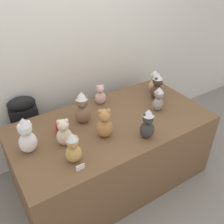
# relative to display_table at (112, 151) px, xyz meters

# --- Properties ---
(ground_plane) EXTENTS (10.00, 10.00, 0.00)m
(ground_plane) POSITION_rel_display_table_xyz_m (0.00, -0.25, -0.37)
(ground_plane) COLOR gray
(wall_back) EXTENTS (7.00, 0.08, 2.60)m
(wall_back) POSITION_rel_display_table_xyz_m (0.00, 0.75, 0.93)
(wall_back) COLOR silver
(wall_back) RESTS_ON ground_plane
(display_table) EXTENTS (1.92, 1.00, 0.75)m
(display_table) POSITION_rel_display_table_xyz_m (0.00, 0.00, 0.00)
(display_table) COLOR brown
(display_table) RESTS_ON ground_plane
(instrument_case) EXTENTS (0.29, 0.16, 0.93)m
(instrument_case) POSITION_rel_display_table_xyz_m (-0.67, 0.63, 0.10)
(instrument_case) COLOR black
(instrument_case) RESTS_ON ground_plane
(teddy_bear_cream) EXTENTS (0.16, 0.15, 0.26)m
(teddy_bear_cream) POSITION_rel_display_table_xyz_m (-0.50, -0.05, 0.49)
(teddy_bear_cream) COLOR beige
(teddy_bear_cream) RESTS_ON display_table
(teddy_bear_mocha) EXTENTS (0.19, 0.18, 0.33)m
(teddy_bear_mocha) POSITION_rel_display_table_xyz_m (-0.23, 0.15, 0.54)
(teddy_bear_mocha) COLOR #7F6047
(teddy_bear_mocha) RESTS_ON display_table
(teddy_bear_cocoa) EXTENTS (0.17, 0.16, 0.31)m
(teddy_bear_cocoa) POSITION_rel_display_table_xyz_m (0.64, 0.11, 0.53)
(teddy_bear_cocoa) COLOR #4C3323
(teddy_bear_cocoa) RESTS_ON display_table
(teddy_bear_snow) EXTENTS (0.17, 0.15, 0.33)m
(teddy_bear_snow) POSITION_rel_display_table_xyz_m (-0.78, 0.03, 0.54)
(teddy_bear_snow) COLOR white
(teddy_bear_snow) RESTS_ON display_table
(teddy_bear_sand) EXTENTS (0.14, 0.12, 0.27)m
(teddy_bear_sand) POSITION_rel_display_table_xyz_m (0.73, 0.26, 0.50)
(teddy_bear_sand) COLOR #CCB78E
(teddy_bear_sand) RESTS_ON display_table
(teddy_bear_charcoal) EXTENTS (0.16, 0.15, 0.29)m
(teddy_bear_charcoal) POSITION_rel_display_table_xyz_m (0.14, -0.35, 0.52)
(teddy_bear_charcoal) COLOR #383533
(teddy_bear_charcoal) RESTS_ON display_table
(teddy_bear_honey) EXTENTS (0.15, 0.13, 0.28)m
(teddy_bear_honey) POSITION_rel_display_table_xyz_m (-0.53, -0.27, 0.51)
(teddy_bear_honey) COLOR tan
(teddy_bear_honey) RESTS_ON display_table
(teddy_bear_caramel) EXTENTS (0.18, 0.17, 0.29)m
(teddy_bear_caramel) POSITION_rel_display_table_xyz_m (-0.16, -0.14, 0.51)
(teddy_bear_caramel) COLOR #B27A42
(teddy_bear_caramel) RESTS_ON display_table
(teddy_bear_ash) EXTENTS (0.14, 0.13, 0.26)m
(teddy_bear_ash) POSITION_rel_display_table_xyz_m (0.51, -0.07, 0.50)
(teddy_bear_ash) COLOR gray
(teddy_bear_ash) RESTS_ON display_table
(teddy_bear_blush) EXTENTS (0.14, 0.13, 0.23)m
(teddy_bear_blush) POSITION_rel_display_table_xyz_m (0.08, 0.35, 0.48)
(teddy_bear_blush) COLOR beige
(teddy_bear_blush) RESTS_ON display_table
(party_cup_red) EXTENTS (0.08, 0.08, 0.11)m
(party_cup_red) POSITION_rel_display_table_xyz_m (-0.47, 0.12, 0.43)
(party_cup_red) COLOR red
(party_cup_red) RESTS_ON display_table
(name_card_front_left) EXTENTS (0.07, 0.01, 0.05)m
(name_card_front_left) POSITION_rel_display_table_xyz_m (-0.53, -0.38, 0.40)
(name_card_front_left) COLOR white
(name_card_front_left) RESTS_ON display_table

